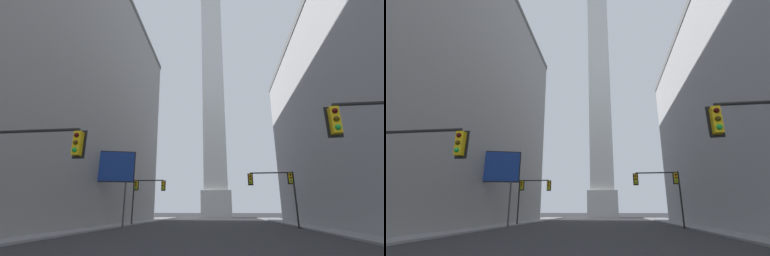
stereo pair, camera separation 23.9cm
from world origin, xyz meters
TOP-DOWN VIEW (x-y plane):
  - sidewalk_left at (-12.23, 24.98)m, footprint 5.00×83.26m
  - sidewalk_right at (12.23, 24.98)m, footprint 5.00×83.26m
  - building_left at (-21.42, 27.17)m, footprint 19.08×49.31m
  - obelisk at (0.00, 69.38)m, footprint 7.70×7.70m
  - traffic_light_mid_right at (7.73, 28.69)m, footprint 5.08×0.51m
  - traffic_light_mid_left at (-8.48, 32.49)m, footprint 4.39×0.50m
  - traffic_light_near_left at (-8.01, 9.83)m, footprint 5.49×0.50m
  - billboard_sign at (-10.83, 26.82)m, footprint 5.27×1.64m

SIDE VIEW (x-z plane):
  - sidewalk_left at x=-12.23m, z-range 0.00..0.15m
  - sidewalk_right at x=12.23m, z-range 0.00..0.15m
  - traffic_light_near_left at x=-8.01m, z-range 1.44..6.88m
  - traffic_light_mid_left at x=-8.48m, z-range 1.45..7.08m
  - traffic_light_mid_right at x=7.73m, z-range 1.54..7.40m
  - billboard_sign at x=-10.83m, z-range 2.18..10.45m
  - building_left at x=-21.42m, z-range 0.01..34.62m
  - obelisk at x=0.00m, z-range -1.63..75.85m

